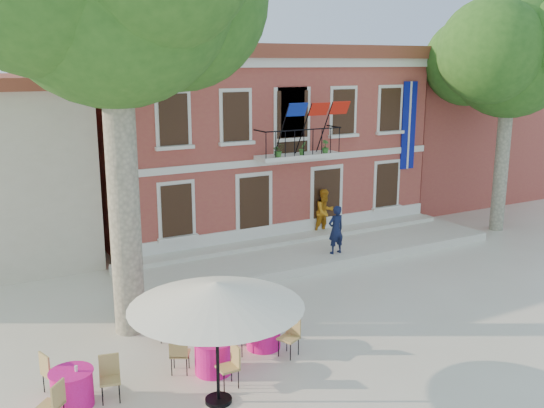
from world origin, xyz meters
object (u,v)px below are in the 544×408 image
Objects in this scene: cafe_table_0 at (213,355)px; cafe_table_1 at (263,331)px; cafe_table_3 at (183,314)px; pedestrian_orange at (325,212)px; plane_tree_east at (511,58)px; pedestrian_navy at (336,230)px; patio_umbrella at (216,295)px; cafe_table_2 at (72,387)px.

cafe_table_1 is (1.57, 0.53, -0.01)m from cafe_table_0.
cafe_table_1 is 1.05× the size of cafe_table_3.
plane_tree_east is at bearing -19.37° from pedestrian_orange.
cafe_table_3 is (-15.05, -2.85, -6.58)m from plane_tree_east.
cafe_table_3 is at bearing -169.27° from plane_tree_east.
plane_tree_east reaches higher than cafe_table_0.
patio_umbrella is at bearing 37.55° from pedestrian_navy.
cafe_table_3 is (-7.76, -4.92, -0.76)m from pedestrian_orange.
patio_umbrella is 9.76m from pedestrian_navy.
cafe_table_2 is (-3.07, 0.12, 0.00)m from cafe_table_0.
plane_tree_east is at bearing 19.28° from cafe_table_1.
cafe_table_2 is (-9.99, -5.02, -0.73)m from pedestrian_navy.
pedestrian_orange is at bearing 45.66° from patio_umbrella.
cafe_table_0 is (0.41, 1.19, -1.93)m from patio_umbrella.
cafe_table_2 is 1.00× the size of cafe_table_3.
pedestrian_orange is at bearing 42.82° from cafe_table_0.
pedestrian_orange is (-7.29, 2.06, -5.82)m from plane_tree_east.
pedestrian_orange is at bearing 164.20° from plane_tree_east.
cafe_table_0 is 1.03× the size of cafe_table_3.
pedestrian_navy is at bearing 40.78° from patio_umbrella.
cafe_table_0 is 2.48m from cafe_table_3.
cafe_table_3 is (-6.71, -2.67, -0.73)m from pedestrian_navy.
cafe_table_0 and cafe_table_1 have the same top height.
pedestrian_navy is at bearing -178.75° from plane_tree_east.
cafe_table_1 and cafe_table_2 have the same top height.
cafe_table_1 is at bearing 5.02° from cafe_table_2.
pedestrian_orange is 0.98× the size of cafe_table_3.
patio_umbrella is 1.93× the size of cafe_table_2.
pedestrian_navy is 0.89× the size of cafe_table_1.
cafe_table_1 is (-6.40, -6.85, -0.77)m from pedestrian_orange.
cafe_table_0 is (-6.93, -5.14, -0.73)m from pedestrian_navy.
patio_umbrella is 12.05m from pedestrian_orange.
cafe_table_0 is (-7.97, -7.38, -0.76)m from pedestrian_orange.
plane_tree_east is 5.53× the size of pedestrian_navy.
cafe_table_1 is (-5.36, -4.61, -0.74)m from pedestrian_navy.
cafe_table_3 is (0.62, 3.66, -1.93)m from patio_umbrella.
patio_umbrella reaches higher than cafe_table_3.
pedestrian_navy is (7.34, 6.33, -1.20)m from patio_umbrella.
pedestrian_orange reaches higher than cafe_table_0.
cafe_table_1 is 1.05× the size of cafe_table_2.
pedestrian_navy is 2.48m from pedestrian_orange.
cafe_table_1 is (1.98, 1.72, -1.94)m from patio_umbrella.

